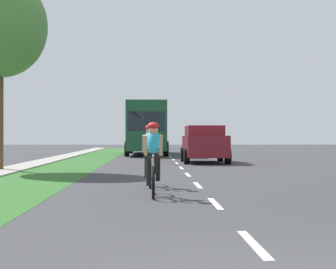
{
  "coord_description": "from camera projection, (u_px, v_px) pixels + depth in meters",
  "views": [
    {
      "loc": [
        -1.22,
        -4.65,
        1.29
      ],
      "look_at": [
        -0.38,
        23.12,
        1.37
      ],
      "focal_mm": 59.98,
      "sensor_mm": 36.0,
      "label": 1
    }
  ],
  "objects": [
    {
      "name": "pickup_blue",
      "position": [
        150.0,
        141.0,
        56.55
      ],
      "size": [
        2.22,
        5.1,
        1.64
      ],
      "color": "#23389E",
      "rests_on": "ground_plane"
    },
    {
      "name": "cyclist_lead",
      "position": [
        153.0,
        159.0,
        11.91
      ],
      "size": [
        0.42,
        1.72,
        1.58
      ],
      "color": "black",
      "rests_on": "ground_plane"
    },
    {
      "name": "ground_plane",
      "position": [
        179.0,
        165.0,
        24.67
      ],
      "size": [
        120.0,
        120.0,
        0.0
      ],
      "primitive_type": "plane",
      "color": "#38383A"
    },
    {
      "name": "sidewalk_concrete",
      "position": [
        29.0,
        165.0,
        24.47
      ],
      "size": [
        1.24,
        70.0,
        0.1
      ],
      "primitive_type": "cube",
      "color": "#9E998E",
      "rests_on": "ground_plane"
    },
    {
      "name": "suv_maroon",
      "position": [
        204.0,
        143.0,
        27.21
      ],
      "size": [
        2.15,
        4.7,
        1.79
      ],
      "color": "maroon",
      "rests_on": "ground_plane"
    },
    {
      "name": "bus_dark_green",
      "position": [
        147.0,
        126.0,
        39.28
      ],
      "size": [
        2.78,
        11.6,
        3.48
      ],
      "color": "#194C2D",
      "rests_on": "ground_plane"
    },
    {
      "name": "street_tree_near",
      "position": [
        0.0,
        26.0,
        21.07
      ],
      "size": [
        3.51,
        3.51,
        7.36
      ],
      "color": "brown",
      "rests_on": "ground_plane"
    },
    {
      "name": "grass_verge",
      "position": [
        73.0,
        165.0,
        24.53
      ],
      "size": [
        2.6,
        70.0,
        0.01
      ],
      "primitive_type": "cube",
      "color": "#2D6026",
      "rests_on": "ground_plane"
    },
    {
      "name": "cyclist_trailing",
      "position": [
        150.0,
        155.0,
        14.22
      ],
      "size": [
        0.42,
        1.72,
        1.58
      ],
      "color": "black",
      "rests_on": "ground_plane"
    },
    {
      "name": "lane_markings_center",
      "position": [
        175.0,
        161.0,
        28.67
      ],
      "size": [
        0.12,
        53.8,
        0.01
      ],
      "color": "white",
      "rests_on": "ground_plane"
    }
  ]
}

